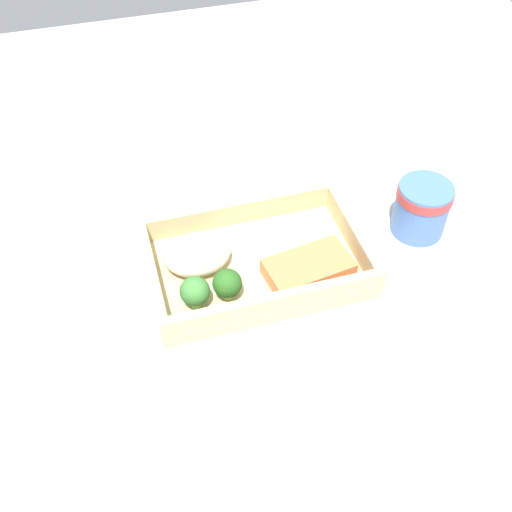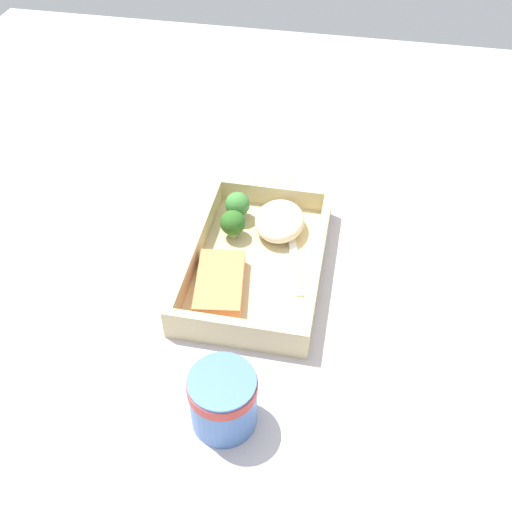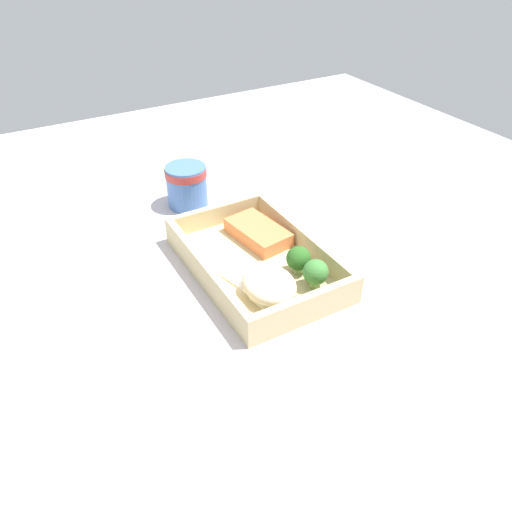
{
  "view_description": "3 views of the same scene",
  "coord_description": "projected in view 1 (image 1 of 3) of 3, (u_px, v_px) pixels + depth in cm",
  "views": [
    {
      "loc": [
        15.24,
        52.17,
        61.0
      ],
      "look_at": [
        0.0,
        0.0,
        2.7
      ],
      "focal_mm": 42.0,
      "sensor_mm": 36.0,
      "label": 1
    },
    {
      "loc": [
        -59.46,
        -11.57,
        62.15
      ],
      "look_at": [
        0.0,
        0.0,
        2.7
      ],
      "focal_mm": 42.0,
      "sensor_mm": 36.0,
      "label": 2
    },
    {
      "loc": [
        54.8,
        -31.14,
        48.02
      ],
      "look_at": [
        0.0,
        0.0,
        2.7
      ],
      "focal_mm": 35.0,
      "sensor_mm": 36.0,
      "label": 3
    }
  ],
  "objects": [
    {
      "name": "broccoli_floret_1",
      "position": [
        227.0,
        284.0,
        0.75
      ],
      "size": [
        3.77,
        3.77,
        4.54
      ],
      "color": "#89A465",
      "rests_on": "takeout_tray"
    },
    {
      "name": "paper_cup",
      "position": [
        422.0,
        207.0,
        0.84
      ],
      "size": [
        7.79,
        7.79,
        7.93
      ],
      "color": "#4971B2",
      "rests_on": "ground_plane"
    },
    {
      "name": "takeout_tray",
      "position": [
        256.0,
        267.0,
        0.81
      ],
      "size": [
        28.9,
        18.74,
        1.2
      ],
      "primitive_type": "cube",
      "color": "#C7B483",
      "rests_on": "ground_plane"
    },
    {
      "name": "broccoli_floret_2",
      "position": [
        195.0,
        292.0,
        0.74
      ],
      "size": [
        3.82,
        3.82,
        4.65
      ],
      "color": "#75A154",
      "rests_on": "takeout_tray"
    },
    {
      "name": "receipt_slip",
      "position": [
        294.0,
        165.0,
        0.97
      ],
      "size": [
        9.87,
        14.01,
        0.24
      ],
      "primitive_type": "cube",
      "rotation": [
        0.0,
        0.0,
        -0.12
      ],
      "color": "white",
      "rests_on": "ground_plane"
    },
    {
      "name": "mashed_potatoes",
      "position": [
        197.0,
        254.0,
        0.79
      ],
      "size": [
        9.04,
        7.42,
        3.93
      ],
      "primitive_type": "ellipsoid",
      "color": "beige",
      "rests_on": "takeout_tray"
    },
    {
      "name": "ground_plane",
      "position": [
        256.0,
        274.0,
        0.82
      ],
      "size": [
        160.0,
        160.0,
        2.0
      ],
      "primitive_type": "cube",
      "color": "#BDB4B9"
    },
    {
      "name": "salmon_fillet",
      "position": [
        308.0,
        269.0,
        0.79
      ],
      "size": [
        11.98,
        7.81,
        2.42
      ],
      "primitive_type": "cube",
      "rotation": [
        0.0,
        0.0,
        0.14
      ],
      "color": "#E47A47",
      "rests_on": "takeout_tray"
    },
    {
      "name": "tray_rim",
      "position": [
        256.0,
        255.0,
        0.8
      ],
      "size": [
        28.9,
        18.74,
        3.54
      ],
      "color": "#C7B483",
      "rests_on": "takeout_tray"
    },
    {
      "name": "fork",
      "position": [
        222.0,
        243.0,
        0.83
      ],
      "size": [
        15.73,
        5.43,
        0.44
      ],
      "color": "white",
      "rests_on": "takeout_tray"
    }
  ]
}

